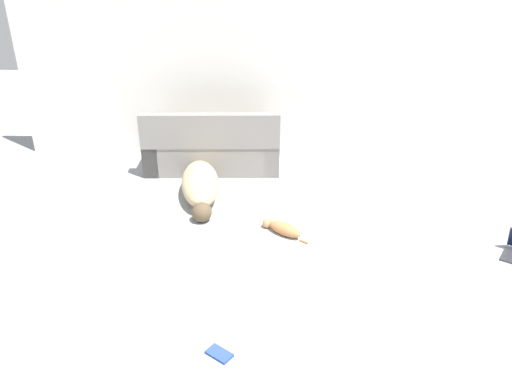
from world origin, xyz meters
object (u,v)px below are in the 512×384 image
(couch, at_px, (212,149))
(book_blue, at_px, (219,354))
(dog, at_px, (200,184))
(cat, at_px, (282,228))

(couch, relative_size, book_blue, 8.12)
(dog, height_order, cat, dog)
(couch, height_order, cat, couch)
(couch, relative_size, cat, 3.61)
(couch, relative_size, dog, 1.14)
(couch, xyz_separation_m, book_blue, (0.45, -3.46, -0.26))
(couch, distance_m, cat, 1.94)
(couch, distance_m, dog, 0.90)
(dog, xyz_separation_m, cat, (0.97, -0.81, -0.11))
(cat, bearing_deg, book_blue, 112.78)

